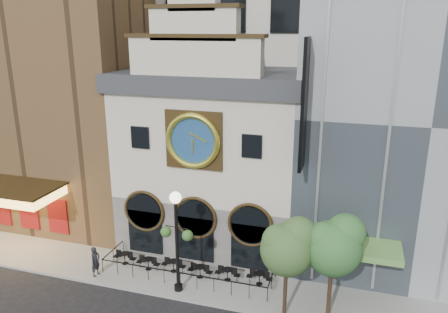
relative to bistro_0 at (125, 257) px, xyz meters
name	(u,v)px	position (x,y,z in m)	size (l,w,h in m)	color
ground	(173,300)	(4.48, -2.54, -0.61)	(120.00, 120.00, 0.00)	black
sidewalk	(188,276)	(4.48, -0.04, -0.54)	(44.00, 5.00, 0.15)	gray
clock_building	(214,153)	(4.48, 5.28, 6.07)	(12.60, 8.78, 18.65)	#605E5B
theater_building	(66,60)	(-8.52, 7.42, 11.99)	(14.00, 15.60, 25.00)	brown
retail_building	(418,108)	(17.48, 7.45, 9.53)	(14.00, 14.40, 20.00)	gray
cafe_railing	(188,268)	(4.48, -0.04, -0.01)	(10.60, 2.60, 0.90)	black
bistro_0	(125,257)	(0.00, 0.00, 0.00)	(1.58, 0.68, 0.90)	black
bistro_1	(148,263)	(1.79, -0.18, 0.00)	(1.58, 0.68, 0.90)	black
bistro_2	(174,265)	(3.44, 0.05, 0.00)	(1.58, 0.68, 0.90)	black
bistro_3	(200,271)	(5.29, -0.09, 0.00)	(1.58, 0.68, 0.90)	black
bistro_4	(228,273)	(7.01, 0.10, 0.00)	(1.58, 0.68, 0.90)	black
bistro_5	(259,277)	(8.97, 0.25, 0.00)	(1.58, 0.68, 0.90)	black
pedestrian	(95,261)	(-1.02, -1.76, 0.51)	(0.71, 0.46, 1.94)	black
lamppost	(177,231)	(4.52, -1.74, 3.38)	(1.99, 0.71, 6.22)	black
tree_left	(288,245)	(10.94, -2.11, 3.66)	(2.92, 2.81, 5.62)	#382619
tree_right	(334,244)	(13.21, -1.57, 3.83)	(3.04, 2.93, 5.86)	#382619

